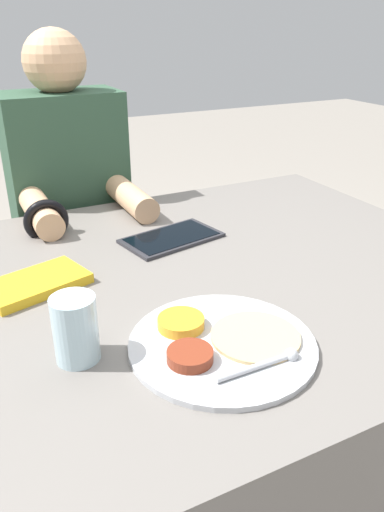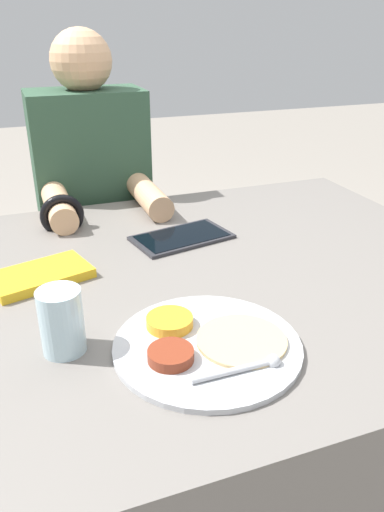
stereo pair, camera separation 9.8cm
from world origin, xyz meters
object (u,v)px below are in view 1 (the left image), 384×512
at_px(tablet_device, 172,238).
at_px(drinking_glass, 75,329).
at_px(person_diner, 76,250).
at_px(thali_tray, 220,343).
at_px(red_notebook, 36,284).

relative_size(tablet_device, drinking_glass, 2.33).
xyz_separation_m(person_diner, drinking_glass, (-0.19, -0.81, 0.24)).
bearing_deg(tablet_device, thali_tray, -104.40).
bearing_deg(tablet_device, drinking_glass, -132.26).
height_order(thali_tray, person_diner, person_diner).
height_order(tablet_device, person_diner, person_diner).
distance_m(thali_tray, person_diner, 0.90).
distance_m(red_notebook, person_diner, 0.61).
xyz_separation_m(red_notebook, person_diner, (0.20, 0.55, -0.19)).
bearing_deg(thali_tray, drinking_glass, 160.70).
bearing_deg(thali_tray, red_notebook, 124.27).
bearing_deg(person_diner, tablet_device, -73.24).
relative_size(thali_tray, tablet_device, 1.21).
relative_size(thali_tray, person_diner, 0.25).
bearing_deg(drinking_glass, red_notebook, 93.19).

